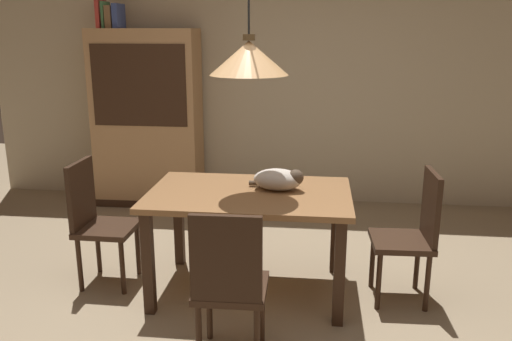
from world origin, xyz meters
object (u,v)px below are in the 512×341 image
book_green_slim (106,15)px  book_brown_thick (112,17)px  pendant_lamp (249,57)px  chair_near_front (229,281)px  chair_right_side (413,231)px  book_blue_wide (119,16)px  chair_left_side (96,217)px  dining_table (249,206)px  hutch_bookcase (148,122)px  book_red_tall (101,14)px  cat_sleeping (279,179)px

book_green_slim → book_brown_thick: size_ratio=1.08×
pendant_lamp → chair_near_front: bearing=-89.9°
chair_right_side → book_blue_wide: size_ratio=3.88×
chair_left_side → book_green_slim: 2.46m
chair_near_front → book_green_slim: 3.56m
dining_table → book_blue_wide: (-1.57, 1.88, 1.32)m
book_brown_thick → book_blue_wide: 0.08m
chair_right_side → hutch_bookcase: bearing=142.6°
hutch_bookcase → book_blue_wide: 1.11m
chair_right_side → book_red_tall: (-2.89, 1.88, 1.48)m
dining_table → chair_near_front: size_ratio=1.51×
cat_sleeping → hutch_bookcase: (-1.53, 1.81, 0.06)m
hutch_bookcase → chair_near_front: bearing=-64.2°
pendant_lamp → book_red_tall: (-1.76, 1.88, 0.33)m
pendant_lamp → book_blue_wide: 2.47m
pendant_lamp → cat_sleeping: bearing=19.0°
hutch_bookcase → dining_table: bearing=-54.7°
chair_left_side → book_green_slim: size_ratio=3.58×
chair_near_front → pendant_lamp: (-0.00, 0.88, 1.15)m
book_red_tall → book_green_slim: bearing=0.0°
pendant_lamp → hutch_bookcase: bearing=125.3°
book_green_slim → book_blue_wide: size_ratio=1.08×
pendant_lamp → chair_left_side: bearing=180.0°
hutch_bookcase → book_green_slim: size_ratio=7.12×
cat_sleeping → book_blue_wide: (-1.78, 1.81, 1.14)m
cat_sleeping → hutch_bookcase: hutch_bookcase is taller
dining_table → chair_left_side: 1.14m
chair_right_side → chair_left_side: 2.26m
chair_right_side → hutch_bookcase: (-2.46, 1.88, 0.38)m
chair_left_side → hutch_bookcase: hutch_bookcase is taller
cat_sleeping → book_brown_thick: size_ratio=1.63×
dining_table → book_red_tall: size_ratio=5.00×
dining_table → pendant_lamp: bearing=92.4°
cat_sleeping → pendant_lamp: bearing=-161.0°
dining_table → hutch_bookcase: hutch_bookcase is taller
cat_sleeping → hutch_bookcase: bearing=130.2°
chair_near_front → hutch_bookcase: (-1.33, 2.76, 0.38)m
hutch_bookcase → pendant_lamp: bearing=-54.7°
pendant_lamp → book_blue_wide: size_ratio=5.42×
book_green_slim → dining_table: bearing=-47.7°
book_blue_wide → chair_right_side: bearing=-34.8°
dining_table → book_brown_thick: bearing=131.2°
chair_near_front → book_green_slim: size_ratio=3.58×
chair_left_side → book_red_tall: size_ratio=3.32×
dining_table → book_brown_thick: book_brown_thick is taller
pendant_lamp → book_red_tall: pendant_lamp is taller
cat_sleeping → book_red_tall: (-1.96, 1.81, 1.16)m
chair_right_side → book_green_slim: size_ratio=3.58×
chair_near_front → book_blue_wide: book_blue_wide is taller
book_brown_thick → book_green_slim: bearing=180.0°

